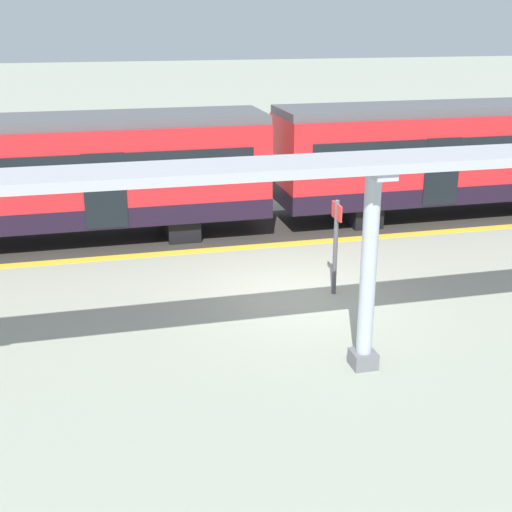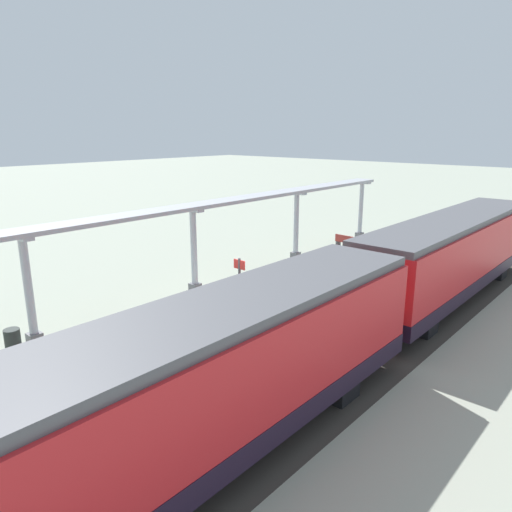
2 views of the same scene
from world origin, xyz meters
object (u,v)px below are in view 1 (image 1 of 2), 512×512
at_px(train_near_carriage, 17,180).
at_px(train_far_carriage, 487,155).
at_px(canopy_pillar_third, 368,271).
at_px(platform_info_sign, 336,238).

distance_m(train_near_carriage, train_far_carriage, 14.24).
distance_m(canopy_pillar_third, platform_info_sign, 3.49).
distance_m(train_near_carriage, canopy_pillar_third, 10.97).
height_order(train_near_carriage, train_far_carriage, same).
xyz_separation_m(train_near_carriage, platform_info_sign, (5.47, 7.15, -0.50)).
distance_m(train_far_carriage, platform_info_sign, 8.96).
bearing_deg(platform_info_sign, train_near_carriage, -127.39).
xyz_separation_m(train_near_carriage, train_far_carriage, (0.00, 14.24, 0.00)).
distance_m(train_near_carriage, platform_info_sign, 9.02).
bearing_deg(train_near_carriage, platform_info_sign, 52.61).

